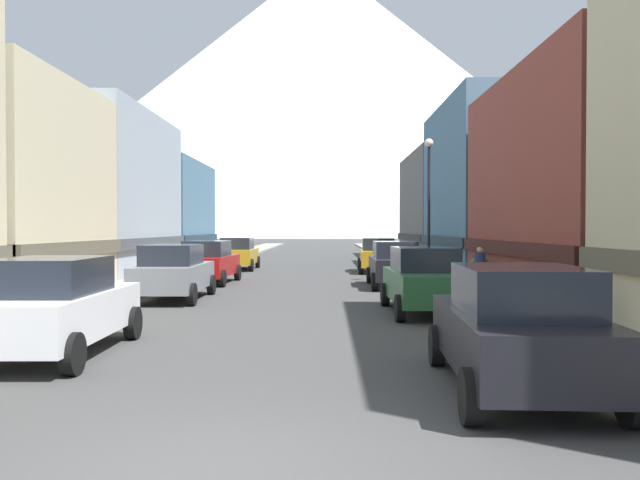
{
  "coord_description": "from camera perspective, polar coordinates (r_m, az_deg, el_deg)",
  "views": [
    {
      "loc": [
        1.11,
        -5.96,
        2.31
      ],
      "look_at": [
        0.65,
        39.38,
        1.46
      ],
      "focal_mm": 36.4,
      "sensor_mm": 36.0,
      "label": 1
    }
  ],
  "objects": [
    {
      "name": "ground_plane",
      "position": [
        6.48,
        -9.94,
        -19.81
      ],
      "size": [
        400.0,
        400.0,
        0.0
      ],
      "primitive_type": "plane",
      "color": "#3C3C3C"
    },
    {
      "name": "sidewalk_left",
      "position": [
        41.67,
        -9.6,
        -2.02
      ],
      "size": [
        2.5,
        100.0,
        0.15
      ],
      "primitive_type": "cube",
      "color": "gray",
      "rests_on": "ground"
    },
    {
      "name": "sidewalk_right",
      "position": [
        41.34,
        7.73,
        -2.04
      ],
      "size": [
        2.5,
        100.0,
        0.15
      ],
      "primitive_type": "cube",
      "color": "gray",
      "rests_on": "ground"
    },
    {
      "name": "storefront_left_2",
      "position": [
        35.08,
        -21.7,
        3.57
      ],
      "size": [
        9.63,
        11.68,
        8.06
      ],
      "color": "#99A5B2",
      "rests_on": "ground"
    },
    {
      "name": "storefront_left_3",
      "position": [
        46.13,
        -15.43,
        2.24
      ],
      "size": [
        8.51,
        11.2,
        6.83
      ],
      "color": "slate",
      "rests_on": "ground"
    },
    {
      "name": "storefront_right_2",
      "position": [
        37.77,
        16.49,
        4.27
      ],
      "size": [
        8.18,
        12.92,
        9.21
      ],
      "color": "slate",
      "rests_on": "ground"
    },
    {
      "name": "storefront_right_3",
      "position": [
        51.03,
        12.38,
        2.77
      ],
      "size": [
        8.36,
        13.79,
        7.99
      ],
      "color": "#66605B",
      "rests_on": "ground"
    },
    {
      "name": "car_left_0",
      "position": [
        12.69,
        -22.3,
        -5.39
      ],
      "size": [
        2.11,
        4.42,
        1.78
      ],
      "color": "silver",
      "rests_on": "ground"
    },
    {
      "name": "car_left_1",
      "position": [
        21.29,
        -12.77,
        -2.75
      ],
      "size": [
        2.07,
        4.4,
        1.78
      ],
      "color": "slate",
      "rests_on": "ground"
    },
    {
      "name": "car_left_2",
      "position": [
        27.27,
        -9.81,
        -1.91
      ],
      "size": [
        2.24,
        4.48,
        1.78
      ],
      "color": "#9E1111",
      "rests_on": "ground"
    },
    {
      "name": "car_left_3",
      "position": [
        36.12,
        -7.24,
        -1.18
      ],
      "size": [
        2.06,
        4.4,
        1.78
      ],
      "color": "#B28419",
      "rests_on": "ground"
    },
    {
      "name": "car_right_0",
      "position": [
        9.58,
        17.0,
        -7.44
      ],
      "size": [
        2.25,
        4.48,
        1.78
      ],
      "color": "black",
      "rests_on": "ground"
    },
    {
      "name": "car_right_1",
      "position": [
        17.85,
        9.25,
        -3.47
      ],
      "size": [
        2.14,
        4.44,
        1.78
      ],
      "color": "#265933",
      "rests_on": "ground"
    },
    {
      "name": "car_right_2",
      "position": [
        25.53,
        6.63,
        -2.11
      ],
      "size": [
        2.1,
        4.42,
        1.78
      ],
      "color": "black",
      "rests_on": "ground"
    },
    {
      "name": "car_right_3",
      "position": [
        33.98,
        5.12,
        -1.31
      ],
      "size": [
        2.19,
        4.46,
        1.78
      ],
      "color": "#B28419",
      "rests_on": "ground"
    },
    {
      "name": "parking_meter_near",
      "position": [
        12.7,
        22.07,
        -4.87
      ],
      "size": [
        0.14,
        0.1,
        1.33
      ],
      "color": "#595960",
      "rests_on": "sidewalk_right"
    },
    {
      "name": "trash_bin_right",
      "position": [
        15.16,
        20.88,
        -5.31
      ],
      "size": [
        0.59,
        0.59,
        0.98
      ],
      "color": "#4C5156",
      "rests_on": "sidewalk_right"
    },
    {
      "name": "potted_plant_0",
      "position": [
        17.09,
        20.8,
        -4.56
      ],
      "size": [
        0.56,
        0.56,
        0.88
      ],
      "color": "#4C4C51",
      "rests_on": "sidewalk_right"
    },
    {
      "name": "potted_plant_1",
      "position": [
        20.18,
        17.58,
        -3.81
      ],
      "size": [
        0.53,
        0.53,
        0.85
      ],
      "color": "#4C4C51",
      "rests_on": "sidewalk_right"
    },
    {
      "name": "potted_plant_2",
      "position": [
        25.72,
        13.83,
        -2.38
      ],
      "size": [
        0.75,
        0.75,
        1.07
      ],
      "color": "#4C4C51",
      "rests_on": "sidewalk_right"
    },
    {
      "name": "pedestrian_0",
      "position": [
        22.39,
        13.86,
        -2.72
      ],
      "size": [
        0.36,
        0.36,
        1.52
      ],
      "color": "navy",
      "rests_on": "sidewalk_right"
    },
    {
      "name": "streetlamp_right",
      "position": [
        27.29,
        9.54,
        4.58
      ],
      "size": [
        0.36,
        0.36,
        5.86
      ],
      "color": "black",
      "rests_on": "sidewalk_right"
    },
    {
      "name": "mountain_backdrop",
      "position": [
        271.35,
        0.08,
        12.5
      ],
      "size": [
        257.16,
        257.16,
        112.23
      ],
      "primitive_type": "cone",
      "color": "silver",
      "rests_on": "ground"
    }
  ]
}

